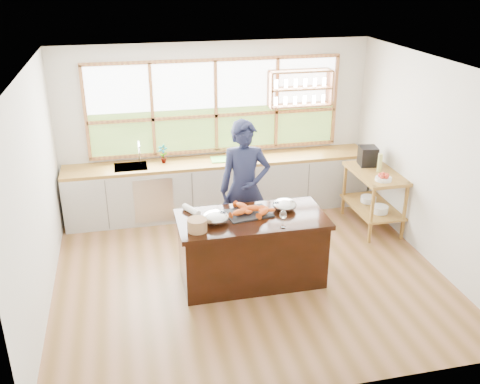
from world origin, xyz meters
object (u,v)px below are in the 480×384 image
object	(u,v)px
cook	(245,189)
wicker_basket	(197,225)
espresso_machine	(368,156)
island	(252,249)

from	to	relation	value
cook	wicker_basket	xyz separation A→B (m)	(-0.80, -0.99, 0.02)
espresso_machine	wicker_basket	size ratio (longest dim) A/B	1.24
island	cook	size ratio (longest dim) A/B	0.97
espresso_machine	cook	bearing A→B (deg)	-154.76
espresso_machine	wicker_basket	world-z (taller)	espresso_machine
cook	wicker_basket	size ratio (longest dim) A/B	8.10
island	wicker_basket	xyz separation A→B (m)	(-0.71, -0.21, 0.52)
wicker_basket	cook	bearing A→B (deg)	51.04
cook	island	bearing A→B (deg)	-88.07
espresso_machine	wicker_basket	bearing A→B (deg)	-142.31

